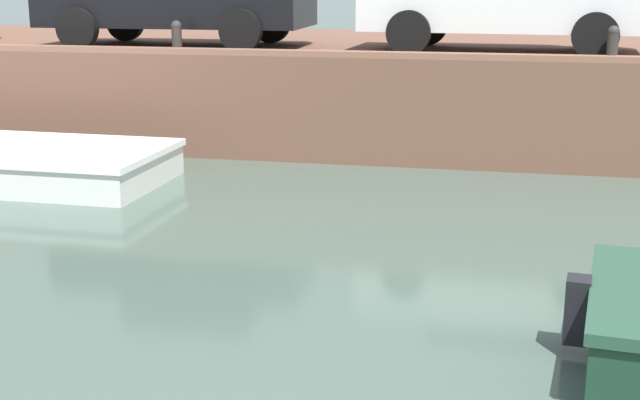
# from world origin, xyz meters

# --- Properties ---
(ground_plane) EXTENTS (400.00, 400.00, 0.00)m
(ground_plane) POSITION_xyz_m (0.00, 4.88, 0.00)
(ground_plane) COLOR #42564C
(far_quay_wall) EXTENTS (60.00, 6.00, 1.43)m
(far_quay_wall) POSITION_xyz_m (0.00, 12.76, 0.72)
(far_quay_wall) COLOR brown
(far_quay_wall) RESTS_ON ground
(far_wall_coping) EXTENTS (60.00, 0.24, 0.08)m
(far_wall_coping) POSITION_xyz_m (0.00, 9.88, 1.47)
(far_wall_coping) COLOR brown
(far_wall_coping) RESTS_ON far_quay_wall
(mooring_bollard_mid) EXTENTS (0.15, 0.15, 0.44)m
(mooring_bollard_mid) POSITION_xyz_m (-3.58, 10.01, 1.67)
(mooring_bollard_mid) COLOR #2D2B28
(mooring_bollard_mid) RESTS_ON far_quay_wall
(mooring_bollard_east) EXTENTS (0.15, 0.15, 0.44)m
(mooring_bollard_east) POSITION_xyz_m (2.21, 10.01, 1.67)
(mooring_bollard_east) COLOR #2D2B28
(mooring_bollard_east) RESTS_ON far_quay_wall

